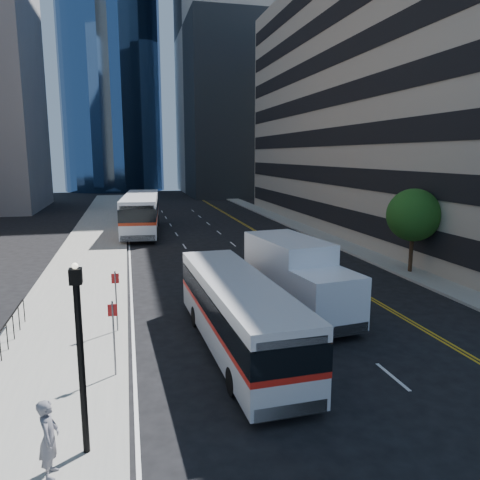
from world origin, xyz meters
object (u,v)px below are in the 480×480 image
at_px(lamp_post, 80,352).
at_px(box_truck, 298,277).
at_px(bus_rear, 141,212).
at_px(street_tree, 413,215).
at_px(bus_front, 237,312).
at_px(pedestrian, 49,438).

bearing_deg(lamp_post, box_truck, 44.76).
relative_size(bus_rear, box_truck, 1.88).
xyz_separation_m(street_tree, bus_rear, (-15.56, 19.78, -1.70)).
distance_m(lamp_post, bus_front, 7.39).
relative_size(street_tree, lamp_post, 1.12).
bearing_deg(box_truck, street_tree, 22.60).
bearing_deg(street_tree, lamp_post, -142.13).
bearing_deg(pedestrian, bus_front, -41.63).
height_order(lamp_post, box_truck, lamp_post).
bearing_deg(box_truck, bus_rear, 95.90).
xyz_separation_m(bus_front, pedestrian, (-5.70, -6.02, -0.44)).
height_order(box_truck, pedestrian, box_truck).
xyz_separation_m(lamp_post, bus_rear, (2.44, 33.78, -0.79)).
relative_size(bus_front, pedestrian, 5.92).
distance_m(bus_front, bus_rear, 28.59).
distance_m(bus_rear, pedestrian, 34.65).
bearing_deg(bus_front, lamp_post, -135.80).
height_order(lamp_post, pedestrian, lamp_post).
relative_size(bus_rear, pedestrian, 7.68).
distance_m(bus_front, pedestrian, 8.30).
bearing_deg(bus_rear, bus_front, -80.34).
xyz_separation_m(box_truck, pedestrian, (-9.25, -9.19, -0.75)).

